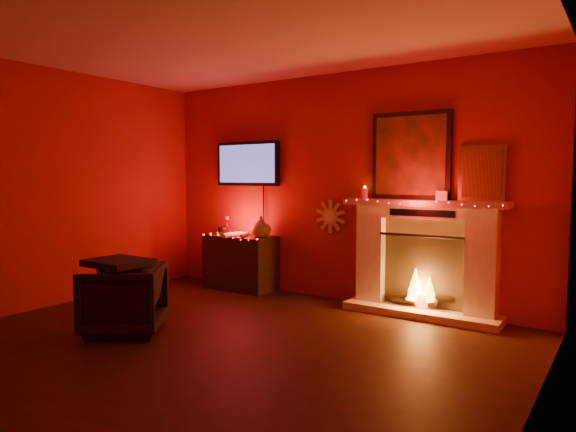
% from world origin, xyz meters
% --- Properties ---
extents(room, '(5.00, 5.00, 5.00)m').
position_xyz_m(room, '(0.00, 0.00, 1.35)').
color(room, black).
rests_on(room, ground).
extents(floor, '(5.00, 5.00, 0.00)m').
position_xyz_m(floor, '(0.00, 0.00, 0.00)').
color(floor, black).
rests_on(floor, ground).
extents(fireplace, '(1.72, 0.40, 2.18)m').
position_xyz_m(fireplace, '(1.14, 2.39, 0.72)').
color(fireplace, '#F0DFCA').
rests_on(fireplace, floor).
extents(tv, '(1.00, 0.07, 1.24)m').
position_xyz_m(tv, '(-1.30, 2.45, 1.65)').
color(tv, black).
rests_on(tv, room).
extents(sunburst_clock, '(0.40, 0.03, 0.40)m').
position_xyz_m(sunburst_clock, '(-0.05, 2.48, 1.00)').
color(sunburst_clock, gold).
rests_on(sunburst_clock, room).
extents(console_table, '(0.93, 0.60, 0.98)m').
position_xyz_m(console_table, '(-1.26, 2.26, 0.39)').
color(console_table, black).
rests_on(console_table, floor).
extents(armchair, '(0.99, 0.98, 0.65)m').
position_xyz_m(armchair, '(-0.98, 0.16, 0.33)').
color(armchair, black).
rests_on(armchair, floor).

